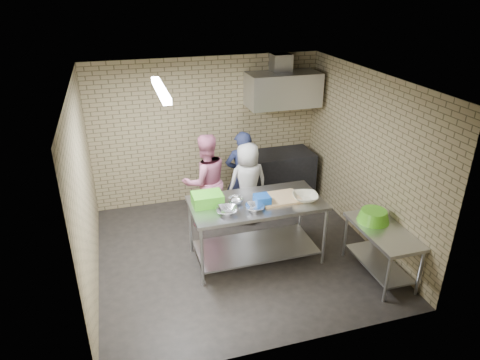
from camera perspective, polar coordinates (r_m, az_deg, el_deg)
The scene contains 26 objects.
floor at distance 6.91m, azimuth -0.33°, elevation -9.45°, with size 4.20×4.20×0.00m, color black.
ceiling at distance 5.82m, azimuth -0.39°, elevation 13.01°, with size 4.20×4.20×0.00m, color black.
back_wall at distance 8.06m, azimuth -4.35°, elevation 6.42°, with size 4.20×0.06×2.70m, color #8F8159.
front_wall at distance 4.60m, azimuth 6.70°, elevation -9.07°, with size 4.20×0.06×2.70m, color #8F8159.
left_wall at distance 6.06m, azimuth -19.79°, elevation -1.56°, with size 0.06×4.00×2.70m, color #8F8159.
right_wall at distance 7.08m, azimuth 16.22°, elevation 2.76°, with size 0.06×4.00×2.70m, color #8F8159.
prep_table at distance 6.54m, azimuth 2.11°, elevation -6.60°, with size 1.93×0.97×0.97m, color #ACADB3.
side_counter at distance 6.56m, azimuth 17.96°, elevation -8.99°, with size 0.60×1.20×0.75m, color silver.
stove at distance 8.44m, azimuth 5.34°, elevation 0.71°, with size 1.20×0.70×0.90m, color black.
range_hood at distance 7.96m, azimuth 5.69°, elevation 11.75°, with size 1.30×0.60×0.60m, color silver.
hood_duct at distance 8.00m, azimuth 5.42°, elevation 15.13°, with size 0.35×0.30×0.30m, color #A5A8AD.
wall_shelf at distance 8.28m, azimuth 7.10°, elevation 10.93°, with size 0.80×0.20×0.04m, color #3F2B19.
fluorescent_fixture at distance 5.65m, azimuth -10.39°, elevation 11.61°, with size 0.10×1.25×0.08m, color white.
green_crate at distance 6.20m, azimuth -4.31°, elevation -2.52°, with size 0.43×0.32×0.17m, color green.
blue_tub at distance 6.20m, azimuth 2.92°, elevation -2.65°, with size 0.21×0.21×0.14m, color #174FB1.
cutting_board at distance 6.39m, azimuth 5.22°, elevation -2.39°, with size 0.59×0.45×0.03m, color tan.
mixing_bowl_a at distance 5.99m, azimuth -1.76°, elevation -4.05°, with size 0.30×0.30×0.07m, color #B5B7BD.
mixing_bowl_b at distance 6.25m, azimuth -0.57°, elevation -2.74°, with size 0.23×0.23×0.07m, color silver.
mixing_bowl_c at distance 6.08m, azimuth 1.95°, elevation -3.64°, with size 0.28×0.28×0.07m, color silver.
ceramic_bowl at distance 6.40m, azimuth 8.57°, elevation -2.24°, with size 0.37×0.37×0.09m, color beige.
green_basin at distance 6.49m, azimuth 17.16°, elevation -4.50°, with size 0.46×0.46×0.17m, color #59C626, non-canonical shape.
bottle_red at distance 8.16m, azimuth 5.50°, elevation 11.59°, with size 0.07×0.07×0.18m, color #B22619.
bottle_green at distance 8.32m, azimuth 8.11°, elevation 11.61°, with size 0.06×0.06×0.15m, color green.
man_navy at distance 7.53m, azimuth 0.27°, elevation 0.63°, with size 0.58×0.38×1.60m, color black.
woman_pink at distance 7.26m, azimuth -4.55°, elevation -0.18°, with size 0.80×0.63×1.65m, color #C36786.
woman_white at distance 7.42m, azimuth 1.02°, elevation -0.39°, with size 0.71×0.46×1.46m, color silver.
Camera 1 is at (-1.58, -5.47, 3.92)m, focal length 32.44 mm.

